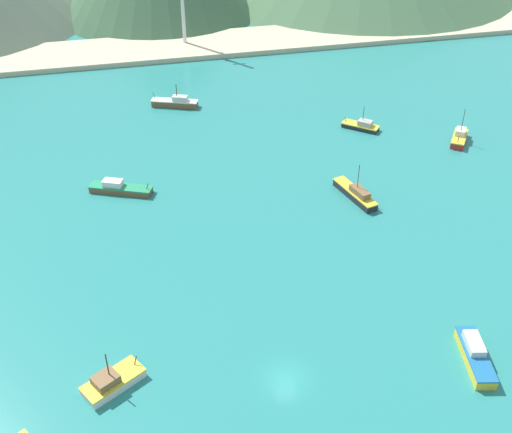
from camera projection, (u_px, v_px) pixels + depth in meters
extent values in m
cube|color=teal|center=(232.00, 231.00, 94.73)|extent=(260.00, 280.00, 0.50)
cube|color=brown|center=(175.00, 104.00, 131.59)|extent=(9.84, 5.58, 1.24)
cube|color=white|center=(175.00, 101.00, 131.19)|extent=(10.03, 5.70, 0.20)
cube|color=beige|center=(180.00, 98.00, 130.72)|extent=(3.56, 2.70, 1.00)
cylinder|color=#4C3823|center=(154.00, 96.00, 131.23)|extent=(0.70, 0.37, 1.68)
cylinder|color=#4C3823|center=(176.00, 90.00, 129.76)|extent=(0.18, 0.18, 2.63)
cube|color=#232328|center=(355.00, 195.00, 101.90)|extent=(4.35, 10.09, 1.10)
cube|color=gold|center=(355.00, 191.00, 101.53)|extent=(4.44, 10.29, 0.20)
cube|color=brown|center=(360.00, 192.00, 100.28)|extent=(2.46, 4.23, 1.03)
cylinder|color=#4C3823|center=(358.00, 176.00, 99.41)|extent=(0.12, 0.12, 4.11)
cube|color=brown|center=(121.00, 190.00, 103.34)|extent=(10.50, 6.34, 0.95)
cube|color=#238C5B|center=(121.00, 187.00, 103.02)|extent=(10.71, 6.47, 0.20)
cube|color=silver|center=(113.00, 183.00, 102.86)|extent=(3.67, 2.93, 1.02)
cylinder|color=#4C3823|center=(147.00, 186.00, 102.05)|extent=(0.57, 0.33, 1.28)
cube|color=#232328|center=(360.00, 127.00, 122.99)|extent=(6.96, 6.58, 0.75)
cube|color=gold|center=(361.00, 125.00, 122.72)|extent=(7.10, 6.71, 0.20)
cube|color=#B2ADA3|center=(365.00, 123.00, 122.04)|extent=(3.20, 3.13, 1.00)
cylinder|color=#4C3823|center=(345.00, 119.00, 123.74)|extent=(0.43, 0.40, 1.03)
cylinder|color=#4C3823|center=(364.00, 113.00, 121.14)|extent=(0.11, 0.11, 2.91)
cube|color=red|center=(459.00, 139.00, 118.16)|extent=(6.02, 7.04, 1.13)
cube|color=gold|center=(460.00, 136.00, 117.79)|extent=(6.14, 7.19, 0.20)
cube|color=beige|center=(461.00, 131.00, 118.11)|extent=(3.03, 3.24, 1.02)
cylinder|color=#4C3823|center=(458.00, 140.00, 115.00)|extent=(0.48, 0.60, 1.52)
cylinder|color=#4C3823|center=(463.00, 120.00, 116.16)|extent=(0.11, 0.11, 4.40)
cube|color=gold|center=(475.00, 358.00, 72.39)|extent=(4.22, 8.91, 1.25)
cube|color=#1E669E|center=(476.00, 353.00, 71.98)|extent=(4.30, 9.09, 0.20)
cube|color=beige|center=(474.00, 343.00, 72.57)|extent=(2.56, 4.02, 0.85)
cube|color=silver|center=(114.00, 383.00, 69.52)|extent=(7.48, 6.10, 0.95)
cube|color=gold|center=(113.00, 379.00, 69.19)|extent=(7.63, 6.23, 0.20)
cube|color=brown|center=(106.00, 380.00, 68.36)|extent=(3.46, 3.31, 0.99)
cylinder|color=#4C3823|center=(135.00, 361.00, 70.66)|extent=(0.55, 0.39, 1.29)
cylinder|color=#4C3823|center=(107.00, 364.00, 67.50)|extent=(0.15, 0.15, 3.16)
cube|color=#C6B793|center=(166.00, 48.00, 160.68)|extent=(247.00, 19.58, 1.20)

